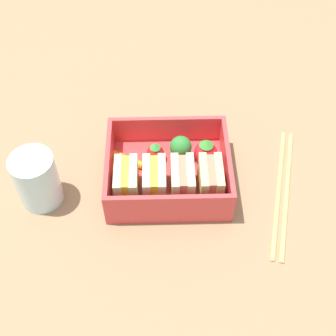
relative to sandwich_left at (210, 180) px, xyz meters
The scene contains 13 objects.
ground_plane 7.43cm from the sandwich_left, 26.42° to the right, with size 120.00×120.00×2.00cm, color #917050.
bento_tray 6.59cm from the sandwich_left, 26.42° to the right, with size 15.96×13.52×1.20cm, color #D73D3F.
bento_rim 5.93cm from the sandwich_left, 26.42° to the right, with size 15.96×13.52×4.19cm.
sandwich_left is the anchor object (origin of this frame).
sandwich_center_left 3.54cm from the sandwich_left, ahead, with size 2.87×5.27×4.57cm.
sandwich_center 7.08cm from the sandwich_left, ahead, with size 2.87×5.27×4.57cm.
sandwich_center_right 10.62cm from the sandwich_left, ahead, with size 2.87×5.27×4.57cm.
strawberry_left 5.07cm from the sandwich_left, 87.67° to the right, with size 3.15×3.15×3.75cm.
broccoli_floret 6.57cm from the sandwich_left, 57.28° to the right, with size 2.96×2.96×3.84cm.
strawberry_far_left 8.85cm from the sandwich_left, 37.89° to the right, with size 2.40×2.40×3.00cm.
carrot_stick_far_left 11.88cm from the sandwich_left, 24.89° to the right, with size 1.09×1.09×4.56cm, color orange.
chopstick_pair 10.36cm from the sandwich_left, behind, with size 6.74×20.97×0.70cm.
drinking_glass 21.83cm from the sandwich_left, ahead, with size 5.49×5.49×7.64cm, color silver.
Camera 1 is at (0.90, 37.90, 50.66)cm, focal length 50.00 mm.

